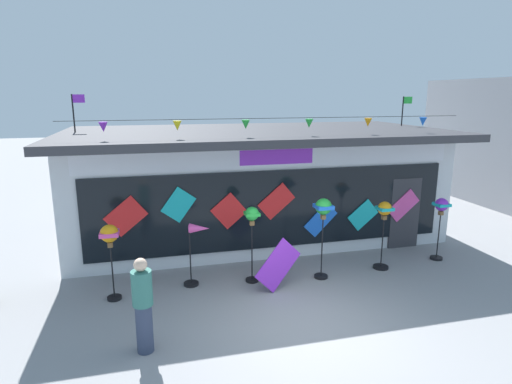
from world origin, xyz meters
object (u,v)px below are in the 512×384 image
object	(u,v)px
kite_shop_building	(254,181)
wind_spinner_left	(197,242)
wind_spinner_right	(384,218)
person_near_camera	(143,305)
wind_spinner_center_left	(252,223)
wind_spinner_center_right	(323,213)
wind_spinner_far_left	(110,239)
wind_spinner_far_right	(441,211)
display_kite_on_ground	(278,265)

from	to	relation	value
kite_shop_building	wind_spinner_left	size ratio (longest dim) A/B	7.52
wind_spinner_right	person_near_camera	distance (m)	6.14
wind_spinner_center_left	wind_spinner_center_right	world-z (taller)	wind_spinner_center_right
wind_spinner_far_left	person_near_camera	bearing A→B (deg)	-72.71
wind_spinner_far_right	kite_shop_building	bearing A→B (deg)	141.10
wind_spinner_left	person_near_camera	xyz separation A→B (m)	(-1.17, -2.39, -0.17)
person_near_camera	wind_spinner_center_right	bearing A→B (deg)	-81.97
kite_shop_building	person_near_camera	world-z (taller)	kite_shop_building
wind_spinner_center_right	person_near_camera	xyz separation A→B (m)	(-4.05, -2.03, -0.74)
display_kite_on_ground	wind_spinner_center_left	bearing A→B (deg)	130.45
kite_shop_building	person_near_camera	distance (m)	6.66
wind_spinner_center_left	wind_spinner_center_right	xyz separation A→B (m)	(1.64, -0.21, 0.17)
wind_spinner_far_left	display_kite_on_ground	distance (m)	3.62
kite_shop_building	wind_spinner_right	xyz separation A→B (m)	(2.40, -3.52, -0.35)
wind_spinner_left	display_kite_on_ground	xyz separation A→B (m)	(1.70, -0.69, -0.45)
wind_spinner_center_right	wind_spinner_far_right	world-z (taller)	wind_spinner_center_right
wind_spinner_far_right	display_kite_on_ground	bearing A→B (deg)	-171.68
wind_spinner_far_left	wind_spinner_center_right	distance (m)	4.70
kite_shop_building	person_near_camera	xyz separation A→B (m)	(-3.32, -5.71, -0.80)
person_near_camera	wind_spinner_right	bearing A→B (deg)	-87.71
kite_shop_building	wind_spinner_far_left	world-z (taller)	kite_shop_building
kite_shop_building	display_kite_on_ground	world-z (taller)	kite_shop_building
wind_spinner_left	wind_spinner_center_left	world-z (taller)	wind_spinner_center_left
wind_spinner_right	person_near_camera	xyz separation A→B (m)	(-5.72, -2.19, -0.45)
wind_spinner_center_left	display_kite_on_ground	distance (m)	1.11
wind_spinner_far_right	wind_spinner_center_right	bearing A→B (deg)	-174.40
wind_spinner_center_right	wind_spinner_far_right	xyz separation A→B (m)	(3.42, 0.34, -0.28)
person_near_camera	wind_spinner_left	bearing A→B (deg)	-44.70
wind_spinner_center_right	wind_spinner_right	distance (m)	1.71
display_kite_on_ground	kite_shop_building	bearing A→B (deg)	83.55
kite_shop_building	wind_spinner_left	world-z (taller)	kite_shop_building
wind_spinner_center_left	person_near_camera	size ratio (longest dim) A/B	1.07
wind_spinner_far_right	person_near_camera	size ratio (longest dim) A/B	0.99
person_near_camera	display_kite_on_ground	world-z (taller)	person_near_camera
wind_spinner_center_right	display_kite_on_ground	distance (m)	1.59
wind_spinner_left	wind_spinner_far_right	size ratio (longest dim) A/B	0.87
wind_spinner_right	wind_spinner_center_right	bearing A→B (deg)	-174.65
wind_spinner_left	wind_spinner_far_right	xyz separation A→B (m)	(6.30, -0.02, 0.29)
wind_spinner_far_right	person_near_camera	xyz separation A→B (m)	(-7.47, -2.37, -0.46)
display_kite_on_ground	wind_spinner_right	bearing A→B (deg)	9.82
kite_shop_building	wind_spinner_center_right	bearing A→B (deg)	-78.85
wind_spinner_left	wind_spinner_center_right	size ratio (longest dim) A/B	0.75
wind_spinner_center_left	wind_spinner_center_right	bearing A→B (deg)	-7.13
wind_spinner_left	display_kite_on_ground	size ratio (longest dim) A/B	1.35
wind_spinner_center_left	display_kite_on_ground	size ratio (longest dim) A/B	1.67
wind_spinner_center_left	wind_spinner_far_right	world-z (taller)	wind_spinner_center_left
wind_spinner_right	display_kite_on_ground	distance (m)	2.99
kite_shop_building	display_kite_on_ground	xyz separation A→B (m)	(-0.45, -4.02, -1.08)
wind_spinner_center_left	kite_shop_building	bearing A→B (deg)	75.22
wind_spinner_center_left	person_near_camera	bearing A→B (deg)	-137.03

